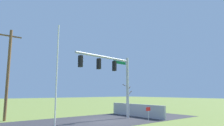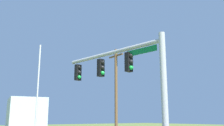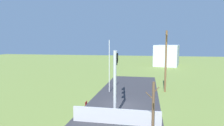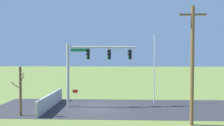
{
  "view_description": "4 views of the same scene",
  "coord_description": "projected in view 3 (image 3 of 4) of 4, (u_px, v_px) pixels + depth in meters",
  "views": [
    {
      "loc": [
        -10.84,
        -15.2,
        2.51
      ],
      "look_at": [
        0.15,
        -1.44,
        5.16
      ],
      "focal_mm": 31.68,
      "sensor_mm": 36.0,
      "label": 1
    },
    {
      "loc": [
        10.33,
        -8.57,
        2.37
      ],
      "look_at": [
        0.18,
        -0.88,
        5.14
      ],
      "focal_mm": 40.57,
      "sensor_mm": 36.0,
      "label": 2
    },
    {
      "loc": [
        19.9,
        2.61,
        6.81
      ],
      "look_at": [
        -0.88,
        -1.32,
        4.54
      ],
      "focal_mm": 30.67,
      "sensor_mm": 36.0,
      "label": 3
    },
    {
      "loc": [
        -1.93,
        21.03,
        4.95
      ],
      "look_at": [
        -1.15,
        -0.19,
        4.24
      ],
      "focal_mm": 36.01,
      "sensor_mm": 36.0,
      "label": 4
    }
  ],
  "objects": [
    {
      "name": "sidewalk_corner",
      "position": [
        113.0,
        121.0,
        16.71
      ],
      "size": [
        6.0,
        6.0,
        0.01
      ],
      "primitive_type": "cube",
      "color": "#B7B5AD",
      "rests_on": "ground_plane"
    },
    {
      "name": "bare_tree",
      "position": [
        153.0,
        108.0,
        13.78
      ],
      "size": [
        1.27,
        1.02,
        4.03
      ],
      "color": "brown",
      "rests_on": "ground_plane"
    },
    {
      "name": "retaining_fence",
      "position": [
        116.0,
        116.0,
        16.0
      ],
      "size": [
        0.2,
        7.47,
        1.3
      ],
      "primitive_type": "cube",
      "color": "#A8A8AD",
      "rests_on": "ground_plane"
    },
    {
      "name": "open_sign",
      "position": [
        86.0,
        105.0,
        18.22
      ],
      "size": [
        0.56,
        0.04,
        1.22
      ],
      "color": "silver",
      "rests_on": "ground_plane"
    },
    {
      "name": "utility_pole",
      "position": [
        166.0,
        60.0,
        26.11
      ],
      "size": [
        1.9,
        0.26,
        8.42
      ],
      "color": "brown",
      "rests_on": "ground_plane"
    },
    {
      "name": "road_surface",
      "position": [
        127.0,
        96.0,
        24.56
      ],
      "size": [
        28.0,
        8.0,
        0.01
      ],
      "primitive_type": "cube",
      "color": "#2D2D33",
      "rests_on": "ground_plane"
    },
    {
      "name": "flagpole",
      "position": [
        109.0,
        66.0,
        26.13
      ],
      "size": [
        0.1,
        0.1,
        7.14
      ],
      "primitive_type": "cylinder",
      "color": "silver",
      "rests_on": "ground_plane"
    },
    {
      "name": "ground_plane",
      "position": [
        122.0,
        106.0,
        20.65
      ],
      "size": [
        160.0,
        160.0,
        0.0
      ],
      "primitive_type": "plane",
      "color": "olive"
    },
    {
      "name": "signal_mast",
      "position": [
        116.0,
        67.0,
        19.25
      ],
      "size": [
        6.68,
        1.16,
        6.1
      ],
      "color": "#B2B5BA",
      "rests_on": "ground_plane"
    },
    {
      "name": "distant_building",
      "position": [
        167.0,
        55.0,
        56.99
      ],
      "size": [
        10.83,
        8.32,
        6.06
      ],
      "primitive_type": "cube",
      "rotation": [
        0.0,
        0.0,
        2.94
      ],
      "color": "silver",
      "rests_on": "ground_plane"
    }
  ]
}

